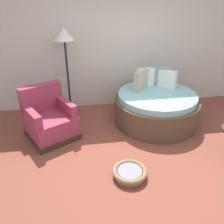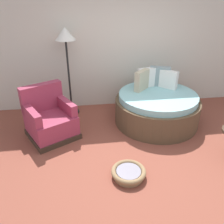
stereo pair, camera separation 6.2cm
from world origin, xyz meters
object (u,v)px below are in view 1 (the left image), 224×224
pet_basket (130,173)px  round_daybed (156,107)px  red_armchair (49,120)px  floor_lamp (65,43)px

pet_basket → round_daybed: bearing=59.9°
round_daybed → pet_basket: bearing=-120.1°
round_daybed → red_armchair: round_daybed is taller
round_daybed → pet_basket: 1.79m
round_daybed → pet_basket: round_daybed is taller
round_daybed → floor_lamp: size_ratio=0.93×
red_armchair → round_daybed: bearing=6.4°
red_armchair → pet_basket: size_ratio=2.12×
red_armchair → pet_basket: 1.79m
round_daybed → red_armchair: bearing=-173.6°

